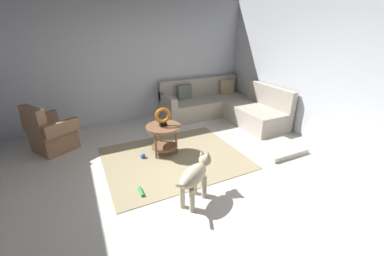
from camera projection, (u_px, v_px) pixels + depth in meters
ground_plane at (183, 185)px, 3.56m from camera, size 6.00×6.00×0.10m
wall_back at (128, 63)px, 5.43m from camera, size 6.00×0.12×2.70m
wall_right at (335, 73)px, 4.21m from camera, size 0.12×6.00×2.70m
area_rug at (174, 158)px, 4.18m from camera, size 2.30×1.90×0.01m
sectional_couch at (222, 107)px, 5.90m from camera, size 2.20×2.25×0.88m
armchair at (50, 134)px, 4.33m from camera, size 0.92×0.99×0.88m
side_table at (164, 132)px, 4.17m from camera, size 0.60×0.60×0.54m
torus_sculpture at (163, 116)px, 4.05m from camera, size 0.28×0.08×0.33m
dog_bed_mat at (280, 149)px, 4.40m from camera, size 0.80×0.60×0.09m
dog at (195, 176)px, 3.03m from camera, size 0.74×0.50×0.63m
dog_toy_ball at (143, 156)px, 4.16m from camera, size 0.09×0.09×0.09m
dog_toy_rope at (141, 192)px, 3.29m from camera, size 0.05×0.20×0.05m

